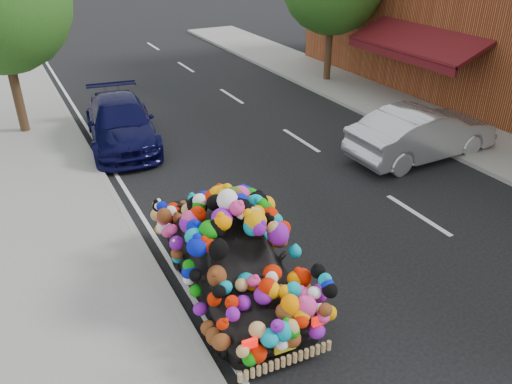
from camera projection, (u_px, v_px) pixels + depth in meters
The scene contains 8 objects.
ground at pixel (281, 258), 9.90m from camera, with size 100.00×100.00×0.00m, color black.
sidewalk at pixel (53, 327), 8.11m from camera, with size 4.00×60.00×0.12m, color gray.
kerb at pixel (168, 291), 8.91m from camera, with size 0.15×60.00×0.13m, color gray.
footpath_far at pixel (460, 134), 15.55m from camera, with size 3.00×40.00×0.12m, color gray.
lane_markings at pixel (418, 215), 11.36m from camera, with size 6.00×50.00×0.01m, color silver, non-canonical shape.
plush_art_car at pixel (232, 244), 8.53m from camera, with size 2.21×4.31×2.01m.
navy_sedan at pixel (121, 123), 14.73m from camera, with size 1.86×4.58×1.33m, color black.
silver_hatchback at pixel (422, 133), 13.84m from camera, with size 1.53×4.40×1.45m, color #A6A8AD.
Camera 1 is at (-4.19, -6.93, 5.85)m, focal length 35.00 mm.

